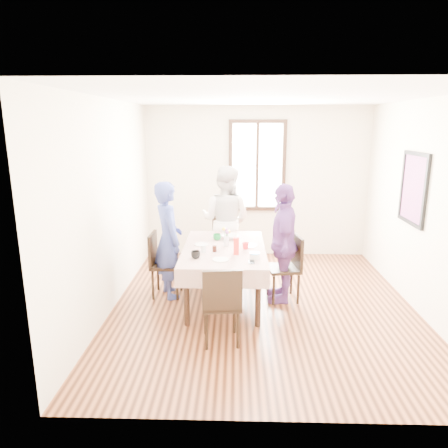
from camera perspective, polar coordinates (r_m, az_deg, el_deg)
The scene contains 31 objects.
ground at distance 5.69m, azimuth 5.43°, elevation -11.09°, with size 4.50×4.50×0.00m, color black.
back_wall at distance 7.48m, azimuth 4.58°, elevation 5.79°, with size 4.00×4.00×0.00m, color beige.
right_wall at distance 5.76m, azimuth 26.02°, elevation 2.02°, with size 4.50×4.50×0.00m, color beige.
window_frame at distance 7.42m, azimuth 4.63°, elevation 8.06°, with size 1.02×0.06×1.62m, color black.
window_pane at distance 7.43m, azimuth 4.63°, elevation 8.07°, with size 0.90×0.02×1.50m, color white.
art_poster at distance 5.99m, azimuth 24.90°, elevation 4.49°, with size 0.04×0.76×0.96m, color red.
dining_table at distance 5.66m, azimuth 0.02°, elevation -7.02°, with size 0.98×1.61×0.75m, color black.
tablecloth at distance 5.54m, azimuth 0.02°, elevation -3.34°, with size 1.10×1.73×0.01m, color #55120A.
chair_left at distance 5.85m, azimuth -7.97°, elevation -5.62°, with size 0.42×0.42×0.91m, color black.
chair_right at distance 5.71m, azimuth 8.26°, elevation -6.11°, with size 0.42×0.42×0.91m, color black.
chair_far at distance 6.68m, azimuth 0.30°, elevation -3.00°, with size 0.42×0.42×0.91m, color black.
chair_near at distance 4.61m, azimuth -0.40°, elevation -10.99°, with size 0.42×0.42×0.91m, color black.
person_left at distance 5.74m, azimuth -7.88°, elevation -2.20°, with size 0.60×0.39×1.63m, color navy.
person_far at distance 6.55m, azimuth 0.30°, elevation 0.46°, with size 0.85×0.66×1.75m, color silver.
person_right at distance 5.60m, azimuth 8.17°, elevation -2.66°, with size 0.95×0.40×1.63m, color #65377E.
mug_black at distance 5.09m, azimuth -3.97°, elevation -4.29°, with size 0.12×0.12×0.09m, color black.
mug_flag at distance 5.46m, azimuth 3.01°, elevation -3.05°, with size 0.10×0.10×0.09m, color red.
mug_green at distance 5.87m, azimuth -0.98°, elevation -1.82°, with size 0.11×0.11×0.09m, color #0C7226.
serving_bowl at distance 5.93m, azimuth 0.82°, elevation -1.80°, with size 0.24×0.24×0.06m, color white.
juice_carton at distance 5.22m, azimuth 1.72°, elevation -3.07°, with size 0.07×0.07×0.22m, color red.
butter_tub at distance 5.09m, azimuth 4.29°, elevation -4.47°, with size 0.13×0.13×0.06m, color white.
jam_jar at distance 5.34m, azimuth -1.34°, elevation -3.47°, with size 0.06×0.06×0.08m, color black.
drinking_glass at distance 5.32m, azimuth -2.85°, elevation -3.45°, with size 0.07×0.07×0.10m, color silver.
smartphone at distance 4.97m, azimuth 3.84°, elevation -5.28°, with size 0.07×0.15×0.01m, color black.
flower_vase at distance 5.58m, azimuth 0.31°, elevation -2.38°, with size 0.07×0.07×0.14m, color silver.
plate_left at distance 5.65m, azimuth -3.14°, elevation -2.87°, with size 0.20×0.20×0.01m, color white.
plate_right at distance 5.61m, azimuth 3.58°, elevation -3.01°, with size 0.20×0.20×0.01m, color white.
plate_far at distance 6.12m, azimuth 0.24°, elevation -1.55°, with size 0.20×0.20×0.01m, color white.
plate_near at distance 5.03m, azimuth -0.48°, elevation -4.97°, with size 0.20×0.20×0.01m, color white.
butter_lid at distance 5.08m, azimuth 4.30°, elevation -4.06°, with size 0.12×0.12×0.01m, color blue.
flower_bunch at distance 5.54m, azimuth 0.31°, elevation -1.17°, with size 0.09×0.09×0.10m, color yellow, non-canonical shape.
Camera 1 is at (-0.37, -5.15, 2.39)m, focal length 32.85 mm.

